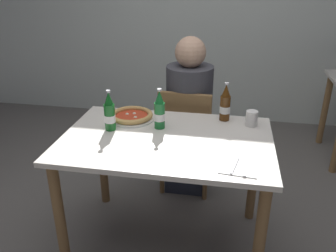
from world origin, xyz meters
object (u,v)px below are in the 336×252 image
object	(u,v)px
diner_seated	(189,120)
napkin_with_cutlery	(239,166)
beer_bottle_center	(160,112)
beer_bottle_right	(110,113)
pizza_margherita_near	(132,116)
beer_bottle_left	(225,105)
chair_behind_table	(187,135)
dining_table_main	(166,155)
paper_cup	(252,118)

from	to	relation	value
diner_seated	napkin_with_cutlery	xyz separation A→B (m)	(0.36, -0.92, 0.17)
beer_bottle_center	beer_bottle_right	xyz separation A→B (m)	(-0.28, -0.08, 0.00)
pizza_margherita_near	beer_bottle_left	size ratio (longest dim) A/B	1.19
chair_behind_table	beer_bottle_left	xyz separation A→B (m)	(0.27, -0.29, 0.37)
diner_seated	chair_behind_table	bearing A→B (deg)	-95.91
beer_bottle_left	diner_seated	bearing A→B (deg)	128.12
pizza_margherita_near	beer_bottle_right	bearing A→B (deg)	-114.25
diner_seated	beer_bottle_right	distance (m)	0.78
chair_behind_table	napkin_with_cutlery	bearing A→B (deg)	117.13
pizza_margherita_near	beer_bottle_center	bearing A→B (deg)	-25.78
pizza_margherita_near	beer_bottle_left	bearing A→B (deg)	9.10
napkin_with_cutlery	dining_table_main	bearing A→B (deg)	147.95
diner_seated	pizza_margherita_near	world-z (taller)	diner_seated
diner_seated	beer_bottle_right	bearing A→B (deg)	-122.95
beer_bottle_left	beer_bottle_right	size ratio (longest dim) A/B	1.00
napkin_with_cutlery	paper_cup	world-z (taller)	paper_cup
dining_table_main	napkin_with_cutlery	bearing A→B (deg)	-32.05
dining_table_main	pizza_margherita_near	size ratio (longest dim) A/B	4.09
paper_cup	napkin_with_cutlery	bearing A→B (deg)	-98.07
napkin_with_cutlery	paper_cup	xyz separation A→B (m)	(0.07, 0.52, 0.04)
chair_behind_table	paper_cup	distance (m)	0.64
diner_seated	beer_bottle_right	size ratio (longest dim) A/B	4.89
diner_seated	pizza_margherita_near	xyz separation A→B (m)	(-0.32, -0.43, 0.19)
beer_bottle_center	beer_bottle_right	bearing A→B (deg)	-164.41
pizza_margherita_near	paper_cup	xyz separation A→B (m)	(0.75, 0.03, 0.03)
chair_behind_table	beer_bottle_right	world-z (taller)	beer_bottle_right
diner_seated	dining_table_main	bearing A→B (deg)	-94.12
dining_table_main	diner_seated	bearing A→B (deg)	85.88
pizza_margherita_near	beer_bottle_right	world-z (taller)	beer_bottle_right
pizza_margherita_near	paper_cup	size ratio (longest dim) A/B	3.09
beer_bottle_left	beer_bottle_center	xyz separation A→B (m)	(-0.38, -0.19, 0.00)
chair_behind_table	beer_bottle_center	size ratio (longest dim) A/B	3.44
beer_bottle_left	paper_cup	distance (m)	0.18
beer_bottle_center	napkin_with_cutlery	distance (m)	0.62
chair_behind_table	dining_table_main	bearing A→B (deg)	90.26
pizza_margherita_near	napkin_with_cutlery	size ratio (longest dim) A/B	1.49
beer_bottle_left	beer_bottle_right	world-z (taller)	same
pizza_margherita_near	beer_bottle_left	distance (m)	0.60
dining_table_main	chair_behind_table	size ratio (longest dim) A/B	1.41
diner_seated	paper_cup	size ratio (longest dim) A/B	12.73
beer_bottle_right	napkin_with_cutlery	distance (m)	0.82
beer_bottle_center	beer_bottle_right	world-z (taller)	same
dining_table_main	beer_bottle_right	world-z (taller)	beer_bottle_right
chair_behind_table	beer_bottle_right	xyz separation A→B (m)	(-0.39, -0.56, 0.37)
chair_behind_table	beer_bottle_center	distance (m)	0.62
diner_seated	napkin_with_cutlery	bearing A→B (deg)	-68.52
pizza_margherita_near	napkin_with_cutlery	xyz separation A→B (m)	(0.68, -0.48, -0.02)
chair_behind_table	beer_bottle_left	distance (m)	0.55
dining_table_main	paper_cup	size ratio (longest dim) A/B	12.63
beer_bottle_left	napkin_with_cutlery	world-z (taller)	beer_bottle_left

